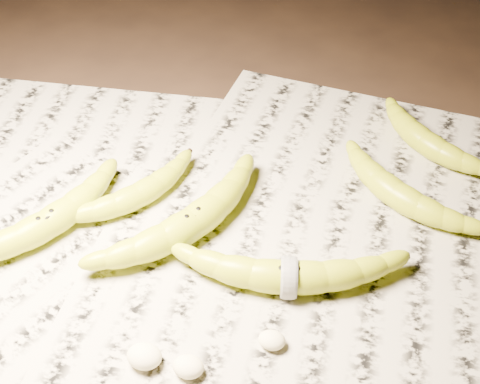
% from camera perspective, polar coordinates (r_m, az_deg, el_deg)
% --- Properties ---
extents(ground, '(3.00, 3.00, 0.00)m').
position_cam_1_polar(ground, '(0.79, -1.51, -4.68)').
color(ground, black).
rests_on(ground, ground).
extents(newspaper_patch, '(0.90, 0.70, 0.01)m').
position_cam_1_polar(newspaper_patch, '(0.78, -0.84, -4.73)').
color(newspaper_patch, '#B0AB97').
rests_on(newspaper_patch, ground).
extents(banana_left_a, '(0.16, 0.21, 0.04)m').
position_cam_1_polar(banana_left_a, '(0.81, -16.22, -2.46)').
color(banana_left_a, '#B1BC17').
rests_on(banana_left_a, newspaper_patch).
extents(banana_left_b, '(0.14, 0.16, 0.03)m').
position_cam_1_polar(banana_left_b, '(0.83, -8.79, -0.11)').
color(banana_left_b, '#B1BC17').
rests_on(banana_left_b, newspaper_patch).
extents(banana_center, '(0.17, 0.23, 0.04)m').
position_cam_1_polar(banana_center, '(0.78, -4.12, -2.48)').
color(banana_center, '#B1BC17').
rests_on(banana_center, newspaper_patch).
extents(banana_taped, '(0.24, 0.11, 0.04)m').
position_cam_1_polar(banana_taped, '(0.73, 4.19, -7.09)').
color(banana_taped, '#B1BC17').
rests_on(banana_taped, newspaper_patch).
extents(banana_upper_a, '(0.18, 0.15, 0.04)m').
position_cam_1_polar(banana_upper_a, '(0.84, 13.26, 0.00)').
color(banana_upper_a, '#B1BC17').
rests_on(banana_upper_a, newspaper_patch).
extents(banana_upper_b, '(0.16, 0.15, 0.03)m').
position_cam_1_polar(banana_upper_b, '(0.93, 15.52, 4.35)').
color(banana_upper_b, '#B1BC17').
rests_on(banana_upper_b, newspaper_patch).
extents(measuring_tape, '(0.01, 0.05, 0.05)m').
position_cam_1_polar(measuring_tape, '(0.73, 4.19, -7.09)').
color(measuring_tape, white).
rests_on(measuring_tape, newspaper_patch).
extents(flesh_chunk_a, '(0.04, 0.03, 0.02)m').
position_cam_1_polar(flesh_chunk_a, '(0.68, -8.20, -13.53)').
color(flesh_chunk_a, '#F7EFBF').
rests_on(flesh_chunk_a, newspaper_patch).
extents(flesh_chunk_b, '(0.03, 0.03, 0.02)m').
position_cam_1_polar(flesh_chunk_b, '(0.68, -4.46, -14.46)').
color(flesh_chunk_b, '#F7EFBF').
rests_on(flesh_chunk_b, newspaper_patch).
extents(flesh_chunk_c, '(0.03, 0.02, 0.02)m').
position_cam_1_polar(flesh_chunk_c, '(0.69, 2.75, -12.33)').
color(flesh_chunk_c, '#F7EFBF').
rests_on(flesh_chunk_c, newspaper_patch).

